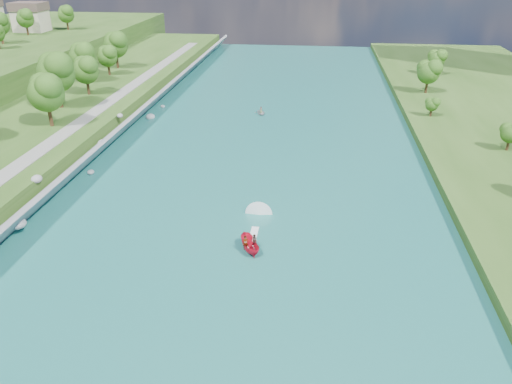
# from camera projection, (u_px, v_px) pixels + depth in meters

# --- Properties ---
(ground) EXTENTS (260.00, 260.00, 0.00)m
(ground) POSITION_uv_depth(u_px,v_px,m) (225.00, 255.00, 56.74)
(ground) COLOR #2D5119
(ground) RESTS_ON ground
(river_water) EXTENTS (55.00, 240.00, 0.10)m
(river_water) POSITION_uv_depth(u_px,v_px,m) (249.00, 182.00, 74.58)
(river_water) COLOR #185C53
(river_water) RESTS_ON ground
(ridge_west) EXTENTS (60.00, 120.00, 9.00)m
(ridge_west) POSITION_uv_depth(u_px,v_px,m) (10.00, 50.00, 148.76)
(ridge_west) COLOR #2D5119
(ridge_west) RESTS_ON ground
(riprap_bank) EXTENTS (4.62, 236.00, 4.40)m
(riprap_bank) POSITION_uv_depth(u_px,v_px,m) (79.00, 167.00, 75.52)
(riprap_bank) COLOR slate
(riprap_bank) RESTS_ON ground
(riverside_path) EXTENTS (3.00, 200.00, 0.10)m
(riverside_path) POSITION_uv_depth(u_px,v_px,m) (40.00, 150.00, 76.66)
(riverside_path) COLOR gray
(riverside_path) RESTS_ON berm_west
(trees_ridge) EXTENTS (11.84, 38.96, 9.50)m
(trees_ridge) POSITION_uv_depth(u_px,v_px,m) (25.00, 22.00, 138.46)
(trees_ridge) COLOR #224D14
(trees_ridge) RESTS_ON ridge_west
(motorboat) EXTENTS (3.60, 19.02, 2.13)m
(motorboat) POSITION_uv_depth(u_px,v_px,m) (251.00, 239.00, 58.46)
(motorboat) COLOR red
(motorboat) RESTS_ON river_water
(raft) EXTENTS (3.28, 3.85, 1.57)m
(raft) POSITION_uv_depth(u_px,v_px,m) (261.00, 112.00, 105.32)
(raft) COLOR gray
(raft) RESTS_ON river_water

